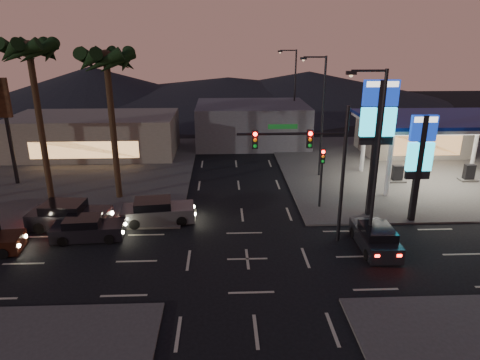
{
  "coord_description": "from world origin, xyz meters",
  "views": [
    {
      "loc": [
        -1.28,
        -20.61,
        11.66
      ],
      "look_at": [
        -0.2,
        4.56,
        3.0
      ],
      "focal_mm": 32.0,
      "sensor_mm": 36.0,
      "label": 1
    }
  ],
  "objects_px": {
    "pylon_sign_tall": "(378,122)",
    "traffic_signal_mast": "(313,156)",
    "car_lane_b_mid": "(69,216)",
    "suv_station": "(375,238)",
    "gas_station": "(441,122)",
    "car_lane_b_front": "(157,212)",
    "car_lane_a_front": "(87,229)",
    "pylon_sign_short": "(420,153)"
  },
  "relations": [
    {
      "from": "car_lane_b_front",
      "to": "traffic_signal_mast",
      "type": "bearing_deg",
      "value": -18.62
    },
    {
      "from": "car_lane_a_front",
      "to": "car_lane_b_front",
      "type": "bearing_deg",
      "value": 30.77
    },
    {
      "from": "traffic_signal_mast",
      "to": "car_lane_b_front",
      "type": "height_order",
      "value": "traffic_signal_mast"
    },
    {
      "from": "pylon_sign_tall",
      "to": "traffic_signal_mast",
      "type": "xyz_separation_m",
      "value": [
        -4.74,
        -3.51,
        -1.17
      ]
    },
    {
      "from": "pylon_sign_tall",
      "to": "car_lane_a_front",
      "type": "distance_m",
      "value": 18.97
    },
    {
      "from": "car_lane_b_front",
      "to": "suv_station",
      "type": "xyz_separation_m",
      "value": [
        12.91,
        -4.24,
        -0.05
      ]
    },
    {
      "from": "suv_station",
      "to": "traffic_signal_mast",
      "type": "bearing_deg",
      "value": 163.03
    },
    {
      "from": "pylon_sign_tall",
      "to": "car_lane_b_front",
      "type": "distance_m",
      "value": 15.18
    },
    {
      "from": "suv_station",
      "to": "pylon_sign_tall",
      "type": "bearing_deg",
      "value": 75.82
    },
    {
      "from": "gas_station",
      "to": "pylon_sign_short",
      "type": "bearing_deg",
      "value": -123.69
    },
    {
      "from": "gas_station",
      "to": "pylon_sign_short",
      "type": "relative_size",
      "value": 1.74
    },
    {
      "from": "pylon_sign_tall",
      "to": "car_lane_a_front",
      "type": "relative_size",
      "value": 2.08
    },
    {
      "from": "traffic_signal_mast",
      "to": "suv_station",
      "type": "height_order",
      "value": "traffic_signal_mast"
    },
    {
      "from": "traffic_signal_mast",
      "to": "suv_station",
      "type": "relative_size",
      "value": 1.85
    },
    {
      "from": "gas_station",
      "to": "car_lane_b_mid",
      "type": "bearing_deg",
      "value": -164.64
    },
    {
      "from": "traffic_signal_mast",
      "to": "car_lane_b_mid",
      "type": "height_order",
      "value": "traffic_signal_mast"
    },
    {
      "from": "car_lane_b_front",
      "to": "gas_station",
      "type": "bearing_deg",
      "value": 17.66
    },
    {
      "from": "pylon_sign_tall",
      "to": "pylon_sign_short",
      "type": "xyz_separation_m",
      "value": [
        2.5,
        -1.0,
        -1.74
      ]
    },
    {
      "from": "car_lane_b_mid",
      "to": "traffic_signal_mast",
      "type": "bearing_deg",
      "value": -9.93
    },
    {
      "from": "pylon_sign_tall",
      "to": "car_lane_a_front",
      "type": "bearing_deg",
      "value": -171.61
    },
    {
      "from": "pylon_sign_tall",
      "to": "pylon_sign_short",
      "type": "distance_m",
      "value": 3.2
    },
    {
      "from": "car_lane_a_front",
      "to": "suv_station",
      "type": "xyz_separation_m",
      "value": [
        16.72,
        -1.97,
        0.02
      ]
    },
    {
      "from": "gas_station",
      "to": "pylon_sign_tall",
      "type": "xyz_separation_m",
      "value": [
        -7.5,
        -6.5,
        1.31
      ]
    },
    {
      "from": "suv_station",
      "to": "pylon_sign_short",
      "type": "bearing_deg",
      "value": 44.53
    },
    {
      "from": "traffic_signal_mast",
      "to": "car_lane_b_mid",
      "type": "distance_m",
      "value": 15.66
    },
    {
      "from": "car_lane_a_front",
      "to": "car_lane_b_mid",
      "type": "height_order",
      "value": "car_lane_b_mid"
    },
    {
      "from": "pylon_sign_tall",
      "to": "suv_station",
      "type": "distance_m",
      "value": 7.44
    },
    {
      "from": "car_lane_b_mid",
      "to": "pylon_sign_tall",
      "type": "bearing_deg",
      "value": 2.71
    },
    {
      "from": "traffic_signal_mast",
      "to": "car_lane_a_front",
      "type": "height_order",
      "value": "traffic_signal_mast"
    },
    {
      "from": "pylon_sign_short",
      "to": "pylon_sign_tall",
      "type": "bearing_deg",
      "value": 158.2
    },
    {
      "from": "car_lane_a_front",
      "to": "car_lane_b_mid",
      "type": "relative_size",
      "value": 0.84
    },
    {
      "from": "gas_station",
      "to": "car_lane_b_mid",
      "type": "relative_size",
      "value": 2.37
    },
    {
      "from": "pylon_sign_tall",
      "to": "car_lane_b_mid",
      "type": "relative_size",
      "value": 1.75
    },
    {
      "from": "car_lane_a_front",
      "to": "car_lane_b_front",
      "type": "distance_m",
      "value": 4.44
    },
    {
      "from": "traffic_signal_mast",
      "to": "car_lane_b_front",
      "type": "bearing_deg",
      "value": 161.38
    },
    {
      "from": "pylon_sign_short",
      "to": "car_lane_b_front",
      "type": "distance_m",
      "value": 17.04
    },
    {
      "from": "car_lane_b_mid",
      "to": "suv_station",
      "type": "bearing_deg",
      "value": -11.33
    },
    {
      "from": "traffic_signal_mast",
      "to": "car_lane_a_front",
      "type": "relative_size",
      "value": 1.85
    },
    {
      "from": "gas_station",
      "to": "traffic_signal_mast",
      "type": "height_order",
      "value": "traffic_signal_mast"
    },
    {
      "from": "pylon_sign_short",
      "to": "car_lane_b_mid",
      "type": "distance_m",
      "value": 22.37
    },
    {
      "from": "car_lane_b_front",
      "to": "car_lane_b_mid",
      "type": "bearing_deg",
      "value": -174.19
    },
    {
      "from": "pylon_sign_short",
      "to": "car_lane_b_mid",
      "type": "bearing_deg",
      "value": 179.8
    }
  ]
}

